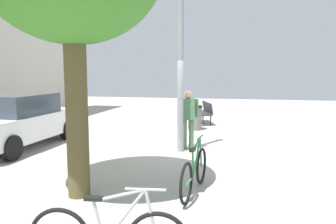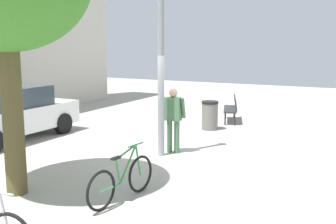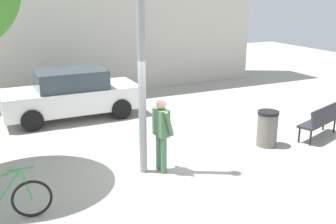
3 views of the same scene
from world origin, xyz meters
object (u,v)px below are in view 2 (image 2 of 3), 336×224
object	(u,v)px
lamppost	(161,42)
park_bench	(232,106)
parked_car_white	(9,114)
bicycle_green	(122,180)
trash_bin	(210,115)
person_by_lamppost	(173,116)

from	to	relation	value
lamppost	park_bench	distance (m)	5.67
park_bench	parked_car_white	bearing A→B (deg)	139.63
park_bench	bicycle_green	size ratio (longest dim) A/B	0.92
parked_car_white	trash_bin	bearing A→B (deg)	-49.22
person_by_lamppost	bicycle_green	distance (m)	3.52
lamppost	bicycle_green	xyz separation A→B (m)	(-3.03, -0.83, -2.45)
parked_car_white	person_by_lamppost	bearing A→B (deg)	-79.83
parked_car_white	lamppost	bearing A→B (deg)	-83.93
parked_car_white	trash_bin	xyz separation A→B (m)	(4.01, -4.65, -0.30)
parked_car_white	trash_bin	distance (m)	6.14
person_by_lamppost	parked_car_white	world-z (taller)	person_by_lamppost
bicycle_green	park_bench	bearing A→B (deg)	4.97
parked_car_white	trash_bin	size ratio (longest dim) A/B	4.50
person_by_lamppost	bicycle_green	world-z (taller)	person_by_lamppost
person_by_lamppost	park_bench	bearing A→B (deg)	0.48
person_by_lamppost	bicycle_green	bearing A→B (deg)	-168.79
park_bench	trash_bin	size ratio (longest dim) A/B	1.78
trash_bin	park_bench	bearing A→B (deg)	-6.58
lamppost	trash_bin	size ratio (longest dim) A/B	5.59
lamppost	bicycle_green	distance (m)	3.98
bicycle_green	trash_bin	size ratio (longest dim) A/B	1.93
lamppost	park_bench	xyz separation A→B (m)	(5.19, -0.11, -2.29)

